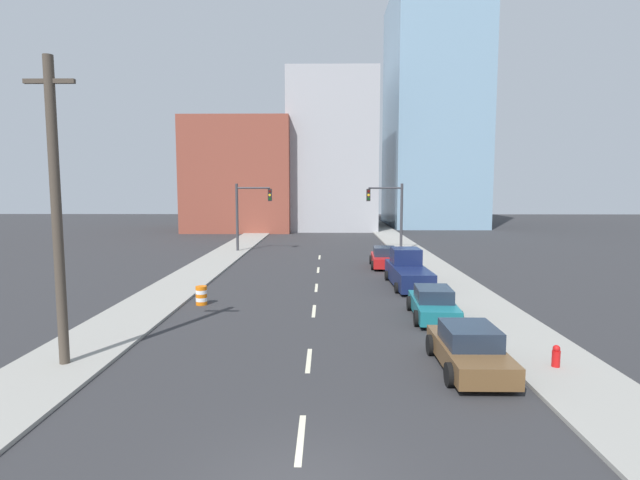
% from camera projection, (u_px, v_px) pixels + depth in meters
% --- Properties ---
extents(sidewalk_left, '(3.23, 88.81, 0.12)m').
position_uv_depth(sidewalk_left, '(245.00, 241.00, 53.98)').
color(sidewalk_left, gray).
rests_on(sidewalk_left, ground).
extents(sidewalk_right, '(3.23, 88.81, 0.12)m').
position_uv_depth(sidewalk_right, '(397.00, 241.00, 53.76)').
color(sidewalk_right, gray).
rests_on(sidewalk_right, ground).
extents(lane_stripe_at_2m, '(0.16, 2.40, 0.01)m').
position_uv_depth(lane_stripe_at_2m, '(301.00, 439.00, 11.71)').
color(lane_stripe_at_2m, beige).
rests_on(lane_stripe_at_2m, ground).
extents(lane_stripe_at_7m, '(0.16, 2.40, 0.01)m').
position_uv_depth(lane_stripe_at_7m, '(309.00, 360.00, 17.02)').
color(lane_stripe_at_7m, beige).
rests_on(lane_stripe_at_7m, ground).
extents(lane_stripe_at_14m, '(0.16, 2.40, 0.01)m').
position_uv_depth(lane_stripe_at_14m, '(314.00, 311.00, 23.81)').
color(lane_stripe_at_14m, beige).
rests_on(lane_stripe_at_14m, ground).
extents(lane_stripe_at_20m, '(0.16, 2.40, 0.01)m').
position_uv_depth(lane_stripe_at_20m, '(316.00, 288.00, 29.31)').
color(lane_stripe_at_20m, beige).
rests_on(lane_stripe_at_20m, ground).
extents(lane_stripe_at_26m, '(0.16, 2.40, 0.01)m').
position_uv_depth(lane_stripe_at_26m, '(318.00, 270.00, 35.59)').
color(lane_stripe_at_26m, beige).
rests_on(lane_stripe_at_26m, ground).
extents(lane_stripe_at_32m, '(0.16, 2.40, 0.01)m').
position_uv_depth(lane_stripe_at_32m, '(320.00, 257.00, 42.03)').
color(lane_stripe_at_32m, beige).
rests_on(lane_stripe_at_32m, ground).
extents(building_brick_left, '(14.00, 16.00, 14.90)m').
position_uv_depth(building_brick_left, '(243.00, 176.00, 70.01)').
color(building_brick_left, brown).
rests_on(building_brick_left, ground).
extents(building_office_center, '(12.00, 20.00, 21.30)m').
position_uv_depth(building_office_center, '(332.00, 155.00, 73.48)').
color(building_office_center, '#A8A8AD').
rests_on(building_office_center, ground).
extents(building_glass_right, '(13.00, 20.00, 34.89)m').
position_uv_depth(building_glass_right, '(432.00, 112.00, 76.53)').
color(building_glass_right, '#7A9EB7').
rests_on(building_glass_right, ground).
extents(traffic_signal_left, '(3.30, 0.35, 6.22)m').
position_uv_depth(traffic_signal_left, '(247.00, 209.00, 45.23)').
color(traffic_signal_left, '#38383D').
rests_on(traffic_signal_left, ground).
extents(traffic_signal_right, '(3.30, 0.35, 6.22)m').
position_uv_depth(traffic_signal_right, '(392.00, 209.00, 45.05)').
color(traffic_signal_right, '#38383D').
rests_on(traffic_signal_right, ground).
extents(utility_pole_left_near, '(1.60, 0.32, 9.96)m').
position_uv_depth(utility_pole_left_near, '(56.00, 212.00, 15.89)').
color(utility_pole_left_near, '#473D33').
rests_on(utility_pole_left_near, ground).
extents(traffic_barrel, '(0.56, 0.56, 0.95)m').
position_uv_depth(traffic_barrel, '(201.00, 295.00, 25.02)').
color(traffic_barrel, orange).
rests_on(traffic_barrel, ground).
extents(fire_hydrant, '(0.26, 0.26, 0.84)m').
position_uv_depth(fire_hydrant, '(556.00, 358.00, 16.06)').
color(fire_hydrant, red).
rests_on(fire_hydrant, ground).
extents(sedan_brown, '(2.14, 4.53, 1.45)m').
position_uv_depth(sedan_brown, '(469.00, 349.00, 16.11)').
color(sedan_brown, brown).
rests_on(sedan_brown, ground).
extents(sedan_teal, '(2.20, 4.55, 1.41)m').
position_uv_depth(sedan_teal, '(433.00, 304.00, 22.46)').
color(sedan_teal, '#196B75').
rests_on(sedan_teal, ground).
extents(pickup_truck_navy, '(2.32, 6.29, 2.17)m').
position_uv_depth(pickup_truck_navy, '(408.00, 271.00, 29.85)').
color(pickup_truck_navy, '#141E47').
rests_on(pickup_truck_navy, ground).
extents(sedan_red, '(2.22, 4.60, 1.49)m').
position_uv_depth(sedan_red, '(384.00, 258.00, 36.87)').
color(sedan_red, red).
rests_on(sedan_red, ground).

